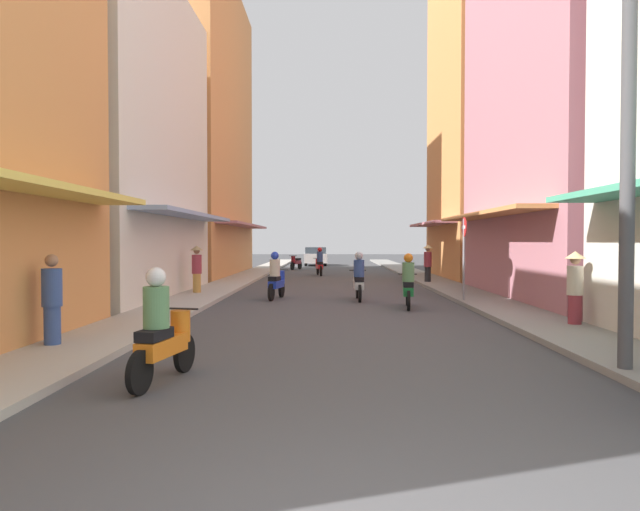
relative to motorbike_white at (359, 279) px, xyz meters
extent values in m
plane|color=#424244|center=(-0.72, 6.95, -0.70)|extent=(113.79, 113.79, 0.00)
cube|color=#ADA89E|center=(-5.30, 6.95, -0.64)|extent=(1.72, 59.72, 0.12)
cube|color=gray|center=(3.87, 6.95, -0.64)|extent=(1.72, 59.72, 0.12)
cube|color=silver|center=(-9.16, 0.75, 4.69)|extent=(6.00, 10.03, 10.79)
cube|color=#8CA5CC|center=(-5.66, 0.75, 2.10)|extent=(1.10, 9.03, 0.12)
cube|color=#D88C4C|center=(-9.16, 13.02, 7.40)|extent=(6.00, 13.02, 16.21)
cube|color=#B7727F|center=(-5.66, 13.02, 2.10)|extent=(1.10, 11.72, 0.12)
cube|color=#B7727F|center=(7.73, 0.48, 5.80)|extent=(6.00, 10.30, 13.01)
cube|color=#D88C4C|center=(4.23, 0.48, 2.10)|extent=(1.10, 9.27, 0.12)
cube|color=#D88C4C|center=(7.73, 10.51, 7.51)|extent=(6.00, 8.41, 16.42)
cube|color=#B7727F|center=(4.23, 10.51, 2.10)|extent=(1.10, 7.57, 0.12)
cylinder|color=black|center=(-0.01, 0.65, -0.42)|extent=(0.09, 0.56, 0.56)
cylinder|color=black|center=(0.01, -0.60, -0.42)|extent=(0.09, 0.56, 0.56)
cube|color=silver|center=(0.00, -0.02, -0.20)|extent=(0.29, 1.00, 0.24)
cube|color=black|center=(0.00, -0.22, 0.00)|extent=(0.29, 0.56, 0.14)
cylinder|color=silver|center=(-0.01, 0.53, 0.00)|extent=(0.28, 0.28, 0.45)
cylinder|color=black|center=(-0.01, 0.53, 0.25)|extent=(0.55, 0.04, 0.03)
cylinder|color=#334C8C|center=(0.00, -0.17, 0.35)|extent=(0.34, 0.34, 0.55)
sphere|color=#B2B2B7|center=(0.00, -0.17, 0.75)|extent=(0.26, 0.26, 0.26)
cylinder|color=black|center=(-2.58, 0.99, -0.42)|extent=(0.18, 0.57, 0.56)
cylinder|color=black|center=(-2.81, -0.24, -0.42)|extent=(0.18, 0.57, 0.56)
cube|color=#1E38B7|center=(-2.71, 0.32, -0.20)|extent=(0.46, 1.03, 0.24)
cube|color=black|center=(-2.74, 0.13, 0.00)|extent=(0.38, 0.60, 0.14)
cylinder|color=#1E38B7|center=(-2.61, 0.86, 0.00)|extent=(0.28, 0.28, 0.45)
cylinder|color=black|center=(-2.61, 0.86, 0.25)|extent=(0.55, 0.13, 0.03)
cylinder|color=beige|center=(-2.73, 0.18, 0.35)|extent=(0.34, 0.34, 0.55)
sphere|color=#1E38B7|center=(-2.73, 0.18, 0.75)|extent=(0.26, 0.26, 0.26)
cylinder|color=black|center=(1.38, -1.42, -0.42)|extent=(0.14, 0.57, 0.56)
cylinder|color=black|center=(1.24, -2.66, -0.42)|extent=(0.14, 0.57, 0.56)
cube|color=#197233|center=(1.31, -2.09, -0.20)|extent=(0.39, 1.02, 0.24)
cube|color=black|center=(1.28, -2.29, 0.00)|extent=(0.34, 0.59, 0.14)
cylinder|color=#197233|center=(1.37, -1.54, 0.00)|extent=(0.28, 0.28, 0.45)
cylinder|color=black|center=(1.37, -1.54, 0.25)|extent=(0.55, 0.09, 0.03)
cylinder|color=#598C59|center=(1.29, -2.24, 0.35)|extent=(0.34, 0.34, 0.55)
sphere|color=orange|center=(1.29, -2.24, 0.75)|extent=(0.26, 0.26, 0.26)
cylinder|color=black|center=(-3.40, 18.89, -0.42)|extent=(0.27, 0.55, 0.56)
cylinder|color=black|center=(-2.98, 20.07, -0.42)|extent=(0.27, 0.55, 0.56)
cube|color=maroon|center=(-3.17, 19.52, -0.20)|extent=(0.60, 1.04, 0.24)
cube|color=black|center=(-3.11, 19.71, 0.00)|extent=(0.45, 0.62, 0.14)
cylinder|color=maroon|center=(-3.36, 19.01, 0.00)|extent=(0.28, 0.28, 0.45)
cylinder|color=black|center=(-3.36, 19.01, 0.25)|extent=(0.53, 0.22, 0.03)
cylinder|color=black|center=(-3.07, -9.96, -0.42)|extent=(0.19, 0.56, 0.56)
cylinder|color=black|center=(-3.31, -11.18, -0.42)|extent=(0.19, 0.56, 0.56)
cube|color=orange|center=(-3.20, -10.62, -0.20)|extent=(0.47, 1.04, 0.24)
cube|color=black|center=(-3.24, -10.82, 0.00)|extent=(0.38, 0.60, 0.14)
cylinder|color=orange|center=(-3.09, -10.08, 0.00)|extent=(0.28, 0.28, 0.45)
cylinder|color=black|center=(-3.09, -10.08, 0.25)|extent=(0.55, 0.14, 0.03)
cylinder|color=#598C59|center=(-3.23, -10.77, 0.35)|extent=(0.34, 0.34, 0.55)
sphere|color=silver|center=(-3.23, -10.77, 0.75)|extent=(0.26, 0.26, 0.26)
cylinder|color=black|center=(-1.62, 13.76, -0.42)|extent=(0.17, 0.57, 0.56)
cylinder|color=black|center=(-1.42, 12.53, -0.42)|extent=(0.17, 0.57, 0.56)
cube|color=red|center=(-1.51, 13.09, -0.20)|extent=(0.44, 1.03, 0.24)
cube|color=black|center=(-1.48, 12.90, 0.00)|extent=(0.37, 0.60, 0.14)
cylinder|color=red|center=(-1.60, 13.64, 0.00)|extent=(0.28, 0.28, 0.45)
cylinder|color=black|center=(-1.60, 13.64, 0.25)|extent=(0.55, 0.12, 0.03)
cylinder|color=#334C8C|center=(-1.48, 12.94, 0.35)|extent=(0.34, 0.34, 0.55)
sphere|color=red|center=(-1.48, 12.94, 0.75)|extent=(0.26, 0.26, 0.26)
cube|color=silver|center=(-2.05, 25.92, -0.10)|extent=(1.88, 4.15, 0.70)
cube|color=#333D47|center=(-2.05, 25.77, 0.45)|extent=(1.66, 2.15, 0.60)
cylinder|color=black|center=(-2.84, 27.15, -0.38)|extent=(0.20, 0.65, 0.64)
cylinder|color=black|center=(-1.34, 27.20, -0.38)|extent=(0.20, 0.65, 0.64)
cylinder|color=black|center=(-2.76, 24.65, -0.38)|extent=(0.20, 0.65, 0.64)
cylinder|color=black|center=(-1.26, 24.70, -0.38)|extent=(0.20, 0.65, 0.64)
cylinder|color=#262628|center=(3.42, 6.81, -0.31)|extent=(0.28, 0.28, 0.78)
cylinder|color=#99333F|center=(3.42, 6.81, 0.41)|extent=(0.34, 0.34, 0.66)
sphere|color=tan|center=(3.42, 6.81, 0.88)|extent=(0.22, 0.22, 0.22)
cone|color=#D1B77A|center=(3.42, 6.81, 0.98)|extent=(0.44, 0.44, 0.16)
cylinder|color=#99333F|center=(4.40, -5.86, -0.33)|extent=(0.28, 0.28, 0.75)
cylinder|color=beige|center=(4.40, -5.86, 0.36)|extent=(0.34, 0.34, 0.63)
sphere|color=tan|center=(4.40, -5.86, 0.82)|extent=(0.22, 0.22, 0.22)
cone|color=#D1B77A|center=(4.40, -5.86, 0.92)|extent=(0.44, 0.44, 0.16)
cylinder|color=#BF8C3F|center=(-5.60, 1.43, -0.31)|extent=(0.28, 0.28, 0.78)
cylinder|color=#99333F|center=(-5.60, 1.43, 0.41)|extent=(0.34, 0.34, 0.66)
sphere|color=#9E7256|center=(-5.60, 1.43, 0.88)|extent=(0.22, 0.22, 0.22)
cone|color=#D1B77A|center=(-5.60, 1.43, 0.98)|extent=(0.44, 0.44, 0.16)
cylinder|color=#334C8C|center=(-5.79, -8.44, -0.31)|extent=(0.28, 0.28, 0.78)
cylinder|color=#334C8C|center=(-5.79, -8.44, 0.41)|extent=(0.34, 0.34, 0.66)
sphere|color=#9E7256|center=(-5.79, -8.44, 0.88)|extent=(0.22, 0.22, 0.22)
cylinder|color=#4C4C4F|center=(3.25, -10.13, 2.80)|extent=(0.20, 0.20, 7.01)
cylinder|color=gray|center=(3.15, -0.98, 0.60)|extent=(0.07, 0.07, 2.60)
cylinder|color=red|center=(3.15, -0.98, 1.65)|extent=(0.02, 0.60, 0.60)
cube|color=white|center=(3.15, -0.98, 1.65)|extent=(0.03, 0.40, 0.10)
camera|label=1|loc=(-0.94, -18.09, 1.22)|focal=31.42mm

